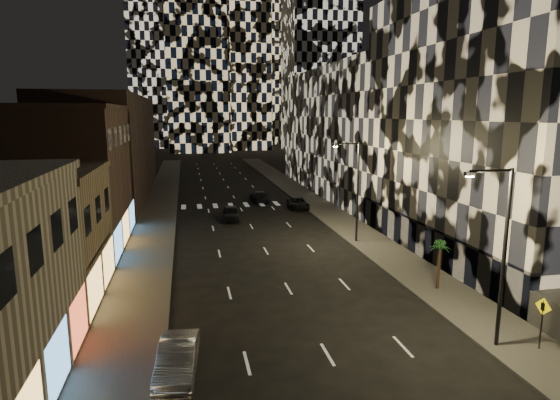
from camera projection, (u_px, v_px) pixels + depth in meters
name	position (u px, v px, depth m)	size (l,w,h in m)	color
sidewalk_left	(159.00, 207.00, 58.64)	(4.00, 120.00, 0.15)	#47443F
sidewalk_right	(313.00, 201.00, 62.54)	(4.00, 120.00, 0.15)	#47443F
curb_left	(176.00, 207.00, 59.05)	(0.20, 120.00, 0.15)	#4C4C47
curb_right	(298.00, 202.00, 62.13)	(0.20, 120.00, 0.15)	#4C4C47
retail_tan	(14.00, 241.00, 28.62)	(10.00, 10.00, 8.00)	#84714F
retail_brown	(63.00, 180.00, 40.30)	(10.00, 15.00, 12.00)	#4C352B
retail_filler_left	(109.00, 147.00, 65.65)	(10.00, 40.00, 14.00)	#4C352B
midrise_right	(517.00, 122.00, 37.92)	(16.00, 25.00, 22.00)	#232326
midrise_base	(423.00, 240.00, 38.15)	(0.60, 25.00, 3.00)	#383838
midrise_filler_right	(366.00, 132.00, 69.60)	(16.00, 40.00, 18.00)	#232326
streetlight_near	(501.00, 246.00, 22.71)	(2.55, 0.25, 9.00)	black
streetlight_far	(355.00, 185.00, 41.98)	(2.55, 0.25, 9.00)	black
car_silver_parked	(177.00, 359.00, 21.07)	(1.65, 4.73, 1.56)	#A4A5A9
car_dark_midlane	(231.00, 213.00, 51.86)	(1.86, 4.62, 1.57)	black
car_dark_oncoming	(260.00, 196.00, 62.60)	(2.07, 5.09, 1.48)	black
car_dark_rightlane	(298.00, 203.00, 58.09)	(2.25, 4.89, 1.36)	black
ped_sign	(542.00, 314.00, 22.97)	(0.20, 0.88, 2.67)	black
palm_tree	(440.00, 249.00, 30.88)	(1.69, 1.67, 3.31)	#47331E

